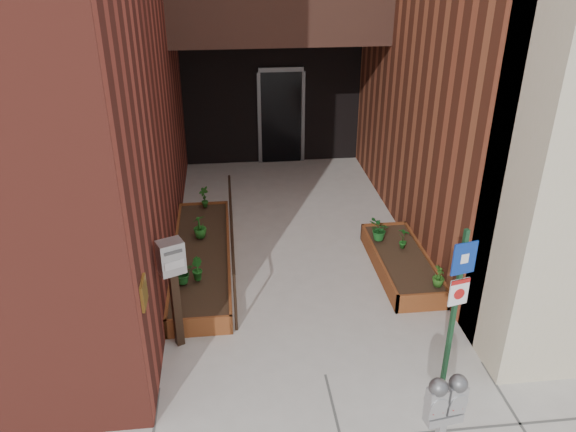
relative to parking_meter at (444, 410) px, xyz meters
name	(u,v)px	position (x,y,z in m)	size (l,w,h in m)	color
ground	(325,375)	(-0.67, 1.82, -1.21)	(80.00, 80.00, 0.00)	#9E9991
planter_left	(202,259)	(-2.22, 4.52, -1.07)	(0.90, 3.60, 0.30)	brown
planter_right	(401,264)	(0.93, 4.02, -1.07)	(0.80, 2.20, 0.30)	brown
handrail	(232,225)	(-1.72, 4.47, -0.46)	(0.04, 3.34, 0.90)	black
parking_meter	(444,410)	(0.00, 0.00, 0.00)	(0.36, 0.19, 1.56)	#A2A2A5
sign_post	(457,295)	(0.70, 1.51, 0.08)	(0.28, 0.10, 2.09)	#163D22
payment_dropbox	(173,272)	(-2.47, 2.62, -0.10)	(0.37, 0.33, 1.54)	black
shrub_left_a	(183,272)	(-2.45, 3.61, -0.74)	(0.30, 0.30, 0.34)	#17521A
shrub_left_b	(197,269)	(-2.26, 3.68, -0.74)	(0.19, 0.19, 0.34)	#195819
shrub_left_c	(200,226)	(-2.25, 4.96, -0.71)	(0.22, 0.22, 0.40)	#1F631C
shrub_left_d	(204,197)	(-2.20, 6.12, -0.71)	(0.21, 0.21, 0.40)	#1B4F16
shrub_right_a	(439,276)	(1.18, 3.12, -0.75)	(0.18, 0.18, 0.32)	#255317
shrub_right_b	(404,238)	(0.99, 4.22, -0.72)	(0.19, 0.19, 0.36)	#175317
shrub_right_c	(379,230)	(0.68, 4.52, -0.72)	(0.33, 0.33, 0.37)	#1A5C21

